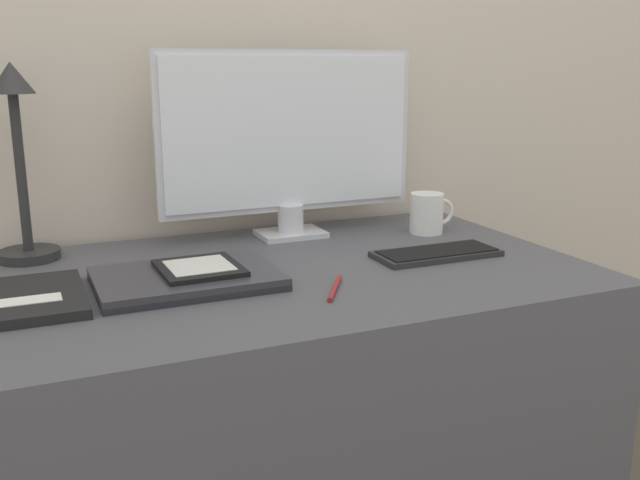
# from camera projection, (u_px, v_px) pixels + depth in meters

# --- Properties ---
(wall_back) EXTENTS (3.60, 0.05, 2.40)m
(wall_back) POSITION_uv_depth(u_px,v_px,m) (225.00, 23.00, 1.64)
(wall_back) COLOR beige
(wall_back) RESTS_ON ground_plane
(desk) EXTENTS (1.15, 0.72, 0.72)m
(desk) POSITION_uv_depth(u_px,v_px,m) (292.00, 432.00, 1.49)
(desk) COLOR #4C4C51
(desk) RESTS_ON ground_plane
(monitor) EXTENTS (0.61, 0.11, 0.42)m
(monitor) POSITION_uv_depth(u_px,v_px,m) (289.00, 139.00, 1.61)
(monitor) COLOR silver
(monitor) RESTS_ON desk
(keyboard) EXTENTS (0.26, 0.11, 0.01)m
(keyboard) POSITION_uv_depth(u_px,v_px,m) (436.00, 253.00, 1.49)
(keyboard) COLOR #282828
(keyboard) RESTS_ON desk
(laptop) EXTENTS (0.33, 0.23, 0.02)m
(laptop) POSITION_uv_depth(u_px,v_px,m) (187.00, 279.00, 1.30)
(laptop) COLOR #232328
(laptop) RESTS_ON desk
(ereader) EXTENTS (0.15, 0.16, 0.01)m
(ereader) POSITION_uv_depth(u_px,v_px,m) (199.00, 268.00, 1.31)
(ereader) COLOR black
(ereader) RESTS_ON laptop
(desk_lamp) EXTENTS (0.12, 0.12, 0.40)m
(desk_lamp) POSITION_uv_depth(u_px,v_px,m) (19.00, 154.00, 1.42)
(desk_lamp) COLOR #282828
(desk_lamp) RESTS_ON desk
(notebook) EXTENTS (0.18, 0.25, 0.02)m
(notebook) POSITION_uv_depth(u_px,v_px,m) (30.00, 299.00, 1.20)
(notebook) COLOR black
(notebook) RESTS_ON desk
(coffee_mug) EXTENTS (0.11, 0.08, 0.10)m
(coffee_mug) POSITION_uv_depth(u_px,v_px,m) (428.00, 213.00, 1.68)
(coffee_mug) COLOR white
(coffee_mug) RESTS_ON desk
(pen) EXTENTS (0.08, 0.12, 0.01)m
(pen) POSITION_uv_depth(u_px,v_px,m) (335.00, 288.00, 1.27)
(pen) COLOR maroon
(pen) RESTS_ON desk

